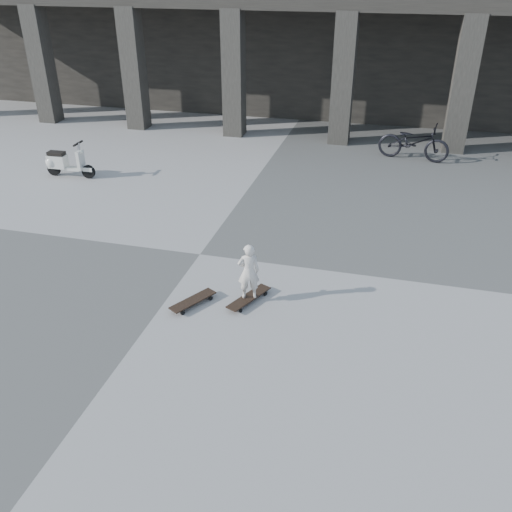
% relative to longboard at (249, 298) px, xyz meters
% --- Properties ---
extents(ground, '(90.00, 90.00, 0.00)m').
position_rel_longboard_xyz_m(ground, '(-1.43, 1.43, -0.08)').
color(ground, '#51514E').
rests_on(ground, ground).
extents(colonnade, '(28.00, 8.82, 6.00)m').
position_rel_longboard_xyz_m(colonnade, '(-1.43, 15.19, 2.95)').
color(colonnade, black).
rests_on(colonnade, ground).
extents(longboard, '(0.61, 0.99, 0.10)m').
position_rel_longboard_xyz_m(longboard, '(0.00, 0.00, 0.00)').
color(longboard, black).
rests_on(longboard, ground).
extents(skateboard_spare, '(0.64, 0.90, 0.11)m').
position_rel_longboard_xyz_m(skateboard_spare, '(-0.91, -0.35, 0.01)').
color(skateboard_spare, black).
rests_on(skateboard_spare, ground).
extents(child, '(0.44, 0.37, 1.03)m').
position_rel_longboard_xyz_m(child, '(-0.00, 0.00, 0.54)').
color(child, silver).
rests_on(child, longboard).
extents(scooter, '(1.43, 0.46, 0.99)m').
position_rel_longboard_xyz_m(scooter, '(-6.66, 4.81, 0.32)').
color(scooter, black).
rests_on(scooter, ground).
extents(bicycle, '(2.16, 1.05, 1.09)m').
position_rel_longboard_xyz_m(bicycle, '(2.71, 8.73, 0.47)').
color(bicycle, black).
rests_on(bicycle, ground).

